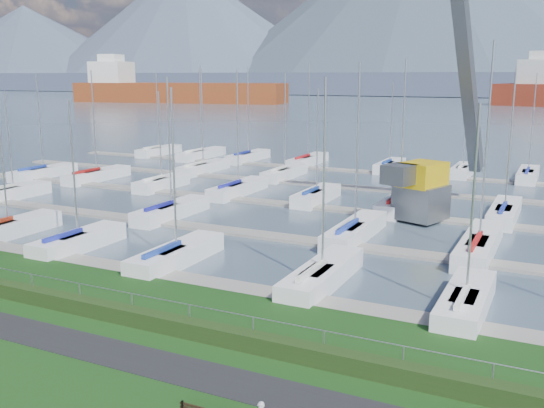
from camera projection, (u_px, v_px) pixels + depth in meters
The scene contains 9 objects.
path at pixel (104, 351), 23.62m from camera, with size 160.00×2.00×0.04m, color black.
water at pixel (529, 102), 255.05m from camera, with size 800.00×540.00×0.20m, color #485869.
hedge at pixel (145, 319), 25.84m from camera, with size 80.00×0.70×0.70m, color #1F3413.
fence at pixel (150, 297), 26.01m from camera, with size 0.04×0.04×80.00m, color #94979C.
foothill at pixel (539, 84), 315.29m from camera, with size 900.00×80.00×12.00m, color #464F66.
docks at pixel (347, 210), 49.18m from camera, with size 90.00×41.60×0.25m.
crane at pixel (433, 146), 45.63m from camera, with size 5.71×13.48×22.35m.
cargo_ship_west at pixel (169, 92), 246.09m from camera, with size 88.71×31.99×21.50m.
sailboat_fleet at pixel (348, 138), 50.92m from camera, with size 73.64×49.36×13.08m.
Camera 1 is at (15.48, -19.84, 10.54)m, focal length 40.00 mm.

